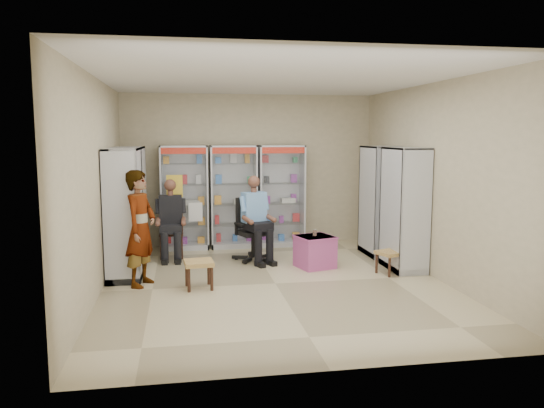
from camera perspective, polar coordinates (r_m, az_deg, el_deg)
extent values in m
plane|color=tan|center=(7.99, 0.35, -8.54)|extent=(6.00, 6.00, 0.00)
cube|color=#BDAE8C|center=(10.68, -2.46, 3.67)|extent=(5.00, 0.02, 3.00)
cube|color=#BDAE8C|center=(4.81, 6.59, -0.98)|extent=(5.00, 0.02, 3.00)
cube|color=#BDAE8C|center=(7.69, -18.33, 1.83)|extent=(0.02, 6.00, 3.00)
cube|color=#BDAE8C|center=(8.52, 17.17, 2.39)|extent=(0.02, 6.00, 3.00)
cube|color=silver|center=(7.73, 0.36, 13.37)|extent=(5.00, 6.00, 0.02)
cube|color=#A8A9AF|center=(10.37, -9.40, 0.69)|extent=(0.90, 0.50, 2.00)
cube|color=#ABADB2|center=(10.42, -4.16, 0.80)|extent=(0.90, 0.50, 2.00)
cube|color=#ADAFB4|center=(10.55, 0.98, 0.90)|extent=(0.90, 0.50, 2.00)
cube|color=#BABCC2|center=(9.91, 11.51, 0.33)|extent=(0.90, 0.50, 2.00)
cube|color=#9EA1A5|center=(8.90, 14.05, -0.54)|extent=(0.90, 0.50, 2.00)
cube|color=#ABACB2|center=(9.49, -14.99, -0.09)|extent=(0.90, 0.50, 2.00)
cube|color=#AAABB1|center=(8.40, -15.66, -1.06)|extent=(0.90, 0.50, 2.00)
cube|color=black|center=(9.73, -10.78, -2.95)|extent=(0.42, 0.42, 0.94)
cube|color=black|center=(9.33, -2.05, -2.73)|extent=(0.77, 0.77, 1.11)
cube|color=#BE4C8D|center=(8.91, 4.64, -5.13)|extent=(0.68, 0.67, 0.53)
cylinder|color=#5C2607|center=(8.88, 4.62, -3.09)|extent=(0.07, 0.07, 0.10)
cube|color=#AE7249|center=(8.69, 12.56, -6.16)|extent=(0.48, 0.48, 0.37)
cube|color=#B08F4A|center=(7.78, -7.86, -7.53)|extent=(0.44, 0.44, 0.40)
imported|color=#949497|center=(7.95, -13.95, -2.56)|extent=(0.62, 0.73, 1.70)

